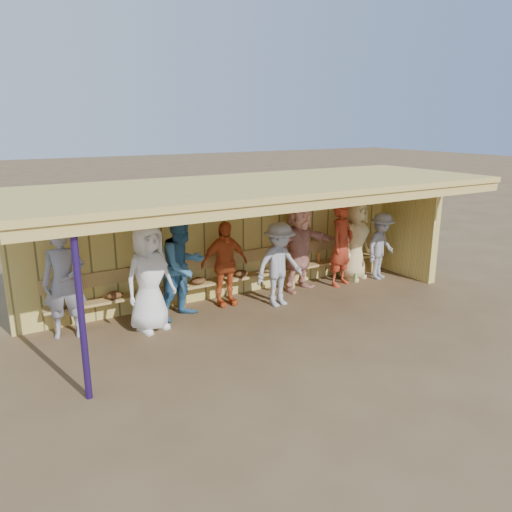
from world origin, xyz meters
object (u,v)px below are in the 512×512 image
Objects in this scene: player_c at (183,266)px; bench at (237,272)px; player_d at (224,264)px; player_b at (149,278)px; player_e at (279,265)px; player_h at (355,240)px; player_f at (299,246)px; player_extra at (381,246)px; player_a at (64,283)px; player_g at (342,244)px.

bench is at bearing 0.01° from player_c.
player_d is at bearing -145.84° from bench.
player_b is 1.13× the size of player_e.
player_c is at bearing 164.87° from player_h.
player_h is 0.24× the size of bench.
player_c is at bearing 169.47° from player_f.
player_f is at bearing 28.17° from player_e.
player_b is at bearing 163.36° from player_extra.
player_g is (5.77, -0.20, -0.02)m from player_a.
player_d is (1.67, 0.45, -0.10)m from player_b.
player_f is at bearing 1.27° from player_d.
player_c reaches higher than player_f.
bench is (2.12, 0.75, -0.42)m from player_b.
player_f is (0.88, 0.57, 0.14)m from player_e.
player_extra is at bearing 0.49° from player_e.
player_g is 0.25× the size of bench.
player_h reaches higher than player_extra.
player_c is 0.97m from player_d.
player_e is 2.49m from player_h.
player_g is at bearing -2.87° from player_d.
player_e is at bearing -62.34° from bench.
bench is (-2.89, 0.33, -0.39)m from player_h.
bench is at bearing 112.78° from player_e.
player_e is 1.06m from player_f.
player_e is (1.86, -0.38, -0.15)m from player_c.
player_extra is (5.56, 0.16, -0.17)m from player_b.
player_g is (1.00, -0.20, -0.04)m from player_f.
player_g reaches higher than player_e.
player_d is 2.80m from player_g.
player_b is at bearing -3.08° from player_a.
player_b reaches higher than player_h.
player_f is (2.74, 0.19, -0.02)m from player_c.
player_d is at bearing 162.26° from player_h.
player_b is at bearing 164.49° from player_g.
player_e is (3.90, -0.57, -0.12)m from player_a.
player_d is 0.91× the size of player_g.
player_extra is 0.20× the size of bench.
player_a is at bearing 159.32° from player_g.
player_h is (1.55, -0.02, -0.06)m from player_f.
player_a reaches higher than player_h.
player_e is at bearing 172.53° from player_g.
player_c is (2.04, -0.19, 0.04)m from player_a.
player_d is 3.34m from player_h.
player_b reaches higher than player_e.
player_b is 4.47m from player_g.
bench is (-2.34, 0.51, -0.40)m from player_g.
player_d is at bearing -8.18° from player_c.
player_c is 1.08× the size of player_h.
player_extra is at bearing -13.96° from player_b.
player_e is (0.91, -0.57, -0.01)m from player_d.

